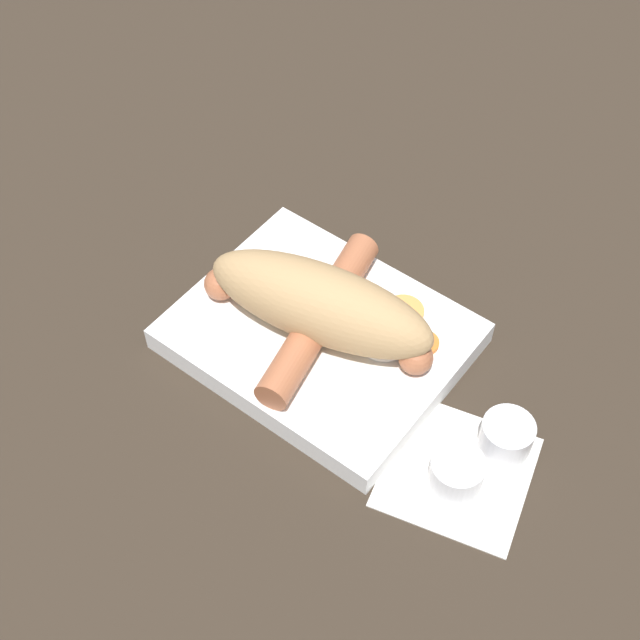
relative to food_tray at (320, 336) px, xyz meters
The scene contains 8 objects.
ground_plane 0.01m from the food_tray, ahead, with size 3.00×3.00×0.00m, color #33281E.
food_tray is the anchor object (origin of this frame).
bread_roll 0.04m from the food_tray, 127.95° to the left, with size 0.20×0.10×0.06m.
sausage 0.03m from the food_tray, 71.06° to the left, with size 0.20×0.18×0.03m.
pickled_veggies 0.06m from the food_tray, 148.96° to the right, with size 0.07×0.08×0.00m.
napkin 0.16m from the food_tray, 167.94° to the left, with size 0.13×0.13×0.00m.
condiment_cup_near 0.17m from the food_tray, 165.02° to the left, with size 0.04×0.04×0.03m.
condiment_cup_far 0.17m from the food_tray, behind, with size 0.04×0.04×0.03m.
Camera 1 is at (-0.28, 0.36, 0.61)m, focal length 50.00 mm.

